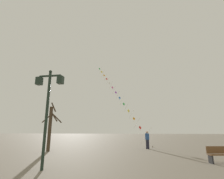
# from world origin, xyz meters

# --- Properties ---
(ground_plane) EXTENTS (160.00, 160.00, 0.00)m
(ground_plane) POSITION_xyz_m (0.00, 20.00, 0.00)
(ground_plane) COLOR #756B5B
(twin_lantern_lamp_post) EXTENTS (1.46, 0.28, 4.83)m
(twin_lantern_lamp_post) POSITION_xyz_m (-3.15, 7.32, 3.35)
(twin_lantern_lamp_post) COLOR #1E2D23
(twin_lantern_lamp_post) RESTS_ON ground_plane
(kite_train) EXTENTS (9.73, 14.37, 15.00)m
(kite_train) POSITION_xyz_m (-2.46, 26.51, 7.84)
(kite_train) COLOR brown
(kite_train) RESTS_ON ground_plane
(kite_flyer) EXTENTS (0.42, 0.61, 1.71)m
(kite_flyer) POSITION_xyz_m (1.97, 17.58, 0.90)
(kite_flyer) COLOR #1E1E2D
(kite_flyer) RESTS_ON ground_plane
(bare_tree) EXTENTS (1.60, 1.31, 4.30)m
(bare_tree) POSITION_xyz_m (-6.68, 14.08, 2.13)
(bare_tree) COLOR #423323
(bare_tree) RESTS_ON ground_plane
(park_bench) EXTENTS (1.66, 0.76, 0.89)m
(park_bench) POSITION_xyz_m (5.82, 10.58, 0.45)
(park_bench) COLOR brown
(park_bench) RESTS_ON ground_plane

